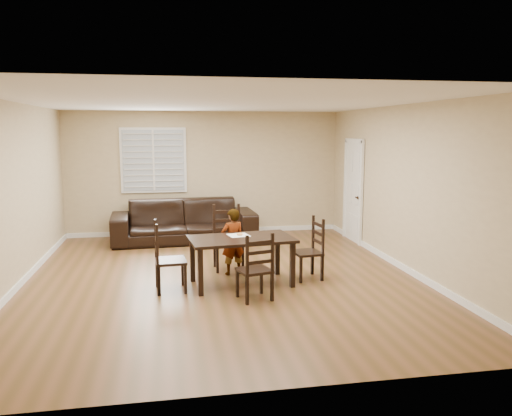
# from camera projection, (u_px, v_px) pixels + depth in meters

# --- Properties ---
(ground) EXTENTS (7.00, 7.00, 0.00)m
(ground) POSITION_uv_depth(u_px,v_px,m) (222.00, 278.00, 7.82)
(ground) COLOR brown
(ground) RESTS_ON ground
(room) EXTENTS (6.04, 7.04, 2.72)m
(room) POSITION_uv_depth(u_px,v_px,m) (222.00, 162.00, 7.72)
(room) COLOR tan
(room) RESTS_ON ground
(dining_table) EXTENTS (1.61, 1.02, 0.71)m
(dining_table) POSITION_uv_depth(u_px,v_px,m) (241.00, 244.00, 7.39)
(dining_table) COLOR black
(dining_table) RESTS_ON ground
(chair_near) EXTENTS (0.49, 0.46, 1.06)m
(chair_near) POSITION_uv_depth(u_px,v_px,m) (227.00, 239.00, 8.35)
(chair_near) COLOR black
(chair_near) RESTS_ON ground
(chair_far) EXTENTS (0.51, 0.49, 0.94)m
(chair_far) POSITION_uv_depth(u_px,v_px,m) (258.00, 271.00, 6.66)
(chair_far) COLOR black
(chair_far) RESTS_ON ground
(chair_left) EXTENTS (0.46, 0.49, 1.02)m
(chair_left) POSITION_uv_depth(u_px,v_px,m) (162.00, 260.00, 7.09)
(chair_left) COLOR black
(chair_left) RESTS_ON ground
(chair_right) EXTENTS (0.45, 0.48, 0.96)m
(chair_right) POSITION_uv_depth(u_px,v_px,m) (314.00, 251.00, 7.74)
(chair_right) COLOR black
(chair_right) RESTS_ON ground
(child) EXTENTS (0.45, 0.36, 1.07)m
(child) POSITION_uv_depth(u_px,v_px,m) (233.00, 242.00, 7.93)
(child) COLOR gray
(child) RESTS_ON ground
(napkin) EXTENTS (0.35, 0.35, 0.00)m
(napkin) POSITION_uv_depth(u_px,v_px,m) (239.00, 235.00, 7.54)
(napkin) COLOR beige
(napkin) RESTS_ON dining_table
(donut) EXTENTS (0.09, 0.09, 0.03)m
(donut) POSITION_uv_depth(u_px,v_px,m) (240.00, 234.00, 7.54)
(donut) COLOR #DD9B4F
(donut) RESTS_ON napkin
(sofa) EXTENTS (2.99, 1.29, 0.86)m
(sofa) POSITION_uv_depth(u_px,v_px,m) (184.00, 221.00, 10.35)
(sofa) COLOR black
(sofa) RESTS_ON ground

